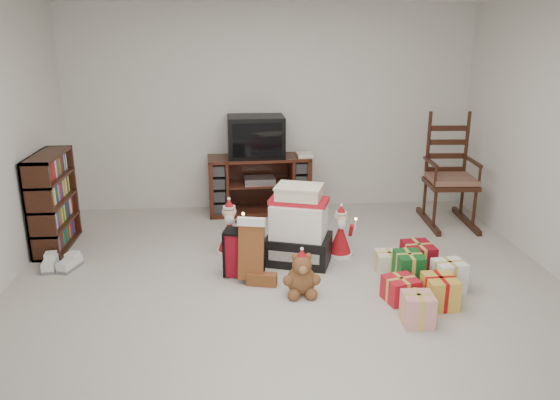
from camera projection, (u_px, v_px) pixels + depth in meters
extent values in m
cube|color=#B8B2A8|center=(289.00, 295.00, 4.74)|extent=(5.00, 5.00, 0.01)
cube|color=silver|center=(271.00, 109.00, 6.74)|extent=(5.00, 0.01, 2.50)
cube|color=silver|center=(356.00, 303.00, 1.99)|extent=(5.00, 0.01, 2.50)
cube|color=#471D14|center=(259.00, 185.00, 6.76)|extent=(1.27, 0.51, 0.71)
cube|color=#BABABD|center=(259.00, 180.00, 6.71)|extent=(0.39, 0.29, 0.07)
cube|color=#371A0F|center=(53.00, 201.00, 5.62)|extent=(0.27, 0.82, 1.00)
cube|color=#371A0F|center=(451.00, 184.00, 6.32)|extent=(0.56, 0.55, 0.05)
cube|color=#8E614D|center=(451.00, 179.00, 6.30)|extent=(0.52, 0.50, 0.06)
cube|color=#371A0F|center=(447.00, 142.00, 6.41)|extent=(0.46, 0.09, 0.83)
cube|color=#371A0F|center=(447.00, 221.00, 6.45)|extent=(0.59, 0.92, 0.06)
cube|color=black|center=(298.00, 249.00, 5.36)|extent=(0.72, 0.61, 0.27)
cube|color=white|center=(299.00, 220.00, 5.27)|extent=(0.61, 0.53, 0.33)
cube|color=red|center=(299.00, 201.00, 5.21)|extent=(0.61, 0.45, 0.05)
cube|color=beige|center=(299.00, 193.00, 5.19)|extent=(0.49, 0.43, 0.11)
cube|color=maroon|center=(244.00, 253.00, 5.03)|extent=(0.37, 0.24, 0.45)
cube|color=black|center=(243.00, 222.00, 5.03)|extent=(0.18, 0.06, 0.03)
ellipsoid|color=brown|center=(301.00, 280.00, 4.71)|extent=(0.25, 0.22, 0.27)
sphere|color=brown|center=(302.00, 265.00, 4.63)|extent=(0.17, 0.17, 0.17)
cone|color=#A81219|center=(340.00, 239.00, 5.50)|extent=(0.25, 0.25, 0.35)
sphere|color=beige|center=(341.00, 218.00, 5.44)|extent=(0.12, 0.12, 0.12)
cone|color=#A81219|center=(341.00, 209.00, 5.41)|extent=(0.11, 0.11, 0.09)
cylinder|color=silver|center=(356.00, 225.00, 5.36)|extent=(0.02, 0.02, 0.11)
cone|color=#A81219|center=(230.00, 235.00, 5.56)|extent=(0.27, 0.27, 0.38)
sphere|color=beige|center=(229.00, 213.00, 5.49)|extent=(0.13, 0.13, 0.13)
cone|color=#A81219|center=(229.00, 203.00, 5.46)|extent=(0.12, 0.12, 0.10)
cylinder|color=silver|center=(243.00, 220.00, 5.41)|extent=(0.02, 0.02, 0.12)
cube|color=silver|center=(50.00, 264.00, 5.21)|extent=(0.16, 0.30, 0.10)
cube|color=silver|center=(70.00, 264.00, 5.23)|extent=(0.20, 0.31, 0.10)
cube|color=red|center=(398.00, 283.00, 4.62)|extent=(0.28, 0.28, 0.28)
cube|color=#165A20|center=(413.00, 269.00, 4.90)|extent=(0.28, 0.28, 0.28)
cube|color=gold|center=(436.00, 291.00, 4.49)|extent=(0.28, 0.28, 0.28)
cube|color=white|center=(405.00, 305.00, 4.26)|extent=(0.28, 0.28, 0.28)
cube|color=white|center=(451.00, 278.00, 4.71)|extent=(0.28, 0.28, 0.28)
cube|color=maroon|center=(428.00, 258.00, 5.12)|extent=(0.28, 0.28, 0.28)
cube|color=beige|center=(398.00, 257.00, 5.15)|extent=(0.28, 0.28, 0.28)
cube|color=black|center=(256.00, 136.00, 6.59)|extent=(0.69, 0.50, 0.50)
cube|color=black|center=(257.00, 140.00, 6.36)|extent=(0.58, 0.04, 0.40)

